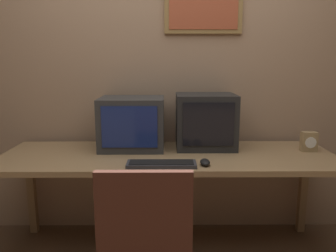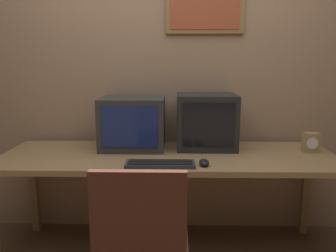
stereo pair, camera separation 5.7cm
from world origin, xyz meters
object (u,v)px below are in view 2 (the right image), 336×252
at_px(monitor_right, 206,121).
at_px(desk_clock, 311,143).
at_px(mouse_near_keyboard, 204,163).
at_px(keyboard_main, 160,164).
at_px(monitor_left, 133,123).

xyz_separation_m(monitor_right, desk_clock, (0.72, -0.12, -0.13)).
bearing_deg(mouse_near_keyboard, keyboard_main, -177.44).
xyz_separation_m(mouse_near_keyboard, desk_clock, (0.77, 0.31, 0.05)).
height_order(monitor_left, desk_clock, monitor_left).
bearing_deg(monitor_left, mouse_near_keyboard, -40.64).
distance_m(monitor_left, mouse_near_keyboard, 0.66).
bearing_deg(desk_clock, mouse_near_keyboard, -157.89).
xyz_separation_m(monitor_left, keyboard_main, (0.22, -0.43, -0.17)).
bearing_deg(desk_clock, monitor_right, 170.72).
height_order(monitor_left, monitor_right, monitor_right).
height_order(monitor_left, keyboard_main, monitor_left).
bearing_deg(monitor_right, keyboard_main, -125.70).
height_order(monitor_right, keyboard_main, monitor_right).
bearing_deg(desk_clock, monitor_left, 175.29).
height_order(monitor_right, mouse_near_keyboard, monitor_right).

